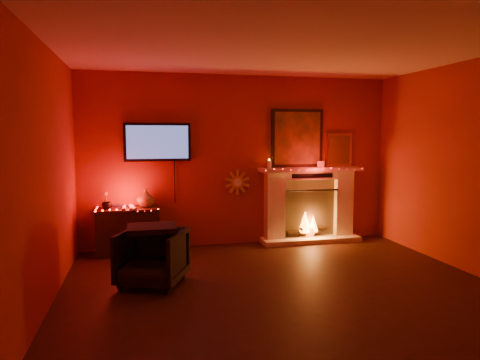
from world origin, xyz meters
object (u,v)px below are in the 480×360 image
at_px(console_table, 129,228).
at_px(armchair, 152,257).
at_px(sunburst_clock, 237,182).
at_px(tv, 158,142).
at_px(fireplace, 309,198).

relative_size(console_table, armchair, 1.33).
bearing_deg(armchair, sunburst_clock, 73.85).
xyz_separation_m(tv, armchair, (-0.15, -1.63, -1.32)).
bearing_deg(console_table, tv, 23.14).
distance_m(sunburst_clock, armchair, 2.27).
bearing_deg(tv, armchair, -95.40).
xyz_separation_m(fireplace, console_table, (-2.89, -0.13, -0.34)).
xyz_separation_m(fireplace, armchair, (-2.59, -1.56, -0.40)).
bearing_deg(fireplace, sunburst_clock, 175.63).
bearing_deg(tv, sunburst_clock, 1.24).
xyz_separation_m(fireplace, tv, (-2.44, 0.06, 0.92)).
relative_size(fireplace, tv, 1.76).
distance_m(fireplace, console_table, 2.91).
bearing_deg(fireplace, tv, 178.50).
relative_size(tv, sunburst_clock, 3.10).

